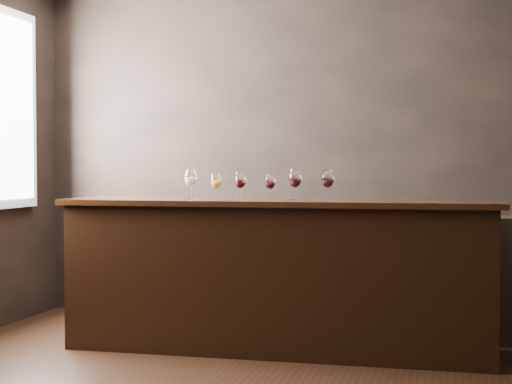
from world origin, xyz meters
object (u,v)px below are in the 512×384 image
(glass_amber, at_px, (216,182))
(glass_red_b, at_px, (270,182))
(glass_red_a, at_px, (240,181))
(glass_red_d, at_px, (328,179))
(glass_white, at_px, (191,179))
(glass_red_c, at_px, (295,179))
(back_bar_shelf, at_px, (401,275))
(bar_counter, at_px, (277,277))

(glass_amber, bearing_deg, glass_red_b, 5.92)
(glass_red_a, height_order, glass_red_d, glass_red_d)
(glass_white, bearing_deg, glass_amber, -17.05)
(glass_red_d, bearing_deg, glass_red_b, 179.47)
(glass_amber, relative_size, glass_red_c, 0.85)
(glass_red_a, distance_m, glass_red_c, 0.39)
(back_bar_shelf, bearing_deg, glass_amber, -149.71)
(bar_counter, bearing_deg, glass_red_d, -3.74)
(glass_white, bearing_deg, glass_red_c, -3.17)
(glass_red_b, bearing_deg, back_bar_shelf, 38.67)
(glass_white, distance_m, glass_red_c, 0.79)
(glass_red_a, bearing_deg, glass_red_b, 11.58)
(bar_counter, bearing_deg, glass_red_c, -9.33)
(glass_amber, xyz_separation_m, glass_red_a, (0.18, -0.00, 0.01))
(bar_counter, relative_size, glass_red_d, 13.81)
(back_bar_shelf, height_order, glass_red_a, glass_red_a)
(glass_white, bearing_deg, back_bar_shelf, 24.31)
(glass_white, relative_size, glass_amber, 1.18)
(glass_red_c, bearing_deg, glass_red_d, 3.36)
(bar_counter, xyz_separation_m, glass_red_b, (-0.05, 0.00, 0.67))
(back_bar_shelf, relative_size, glass_white, 12.14)
(glass_white, bearing_deg, glass_red_d, -1.72)
(glass_amber, bearing_deg, back_bar_shelf, 30.29)
(bar_counter, xyz_separation_m, glass_amber, (-0.43, -0.04, 0.67))
(glass_amber, height_order, glass_red_d, glass_red_d)
(back_bar_shelf, height_order, glass_red_b, glass_red_b)
(glass_red_a, bearing_deg, glass_white, 170.22)
(glass_red_d, bearing_deg, glass_red_a, -176.43)
(back_bar_shelf, relative_size, glass_red_d, 12.11)
(glass_red_b, bearing_deg, glass_amber, -174.08)
(glass_red_a, xyz_separation_m, glass_red_b, (0.21, 0.04, -0.01))
(bar_counter, xyz_separation_m, back_bar_shelf, (0.81, 0.69, -0.05))
(back_bar_shelf, distance_m, glass_red_b, 1.31)
(bar_counter, relative_size, glass_red_c, 13.92)
(glass_red_a, bearing_deg, glass_red_d, 3.57)
(glass_amber, height_order, glass_red_c, glass_red_c)
(glass_white, distance_m, glass_red_a, 0.40)
(bar_counter, relative_size, glass_amber, 16.30)
(bar_counter, xyz_separation_m, glass_red_d, (0.36, 0.00, 0.69))
(glass_white, distance_m, glass_red_b, 0.60)
(glass_amber, distance_m, glass_red_c, 0.57)
(glass_white, distance_m, glass_amber, 0.23)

